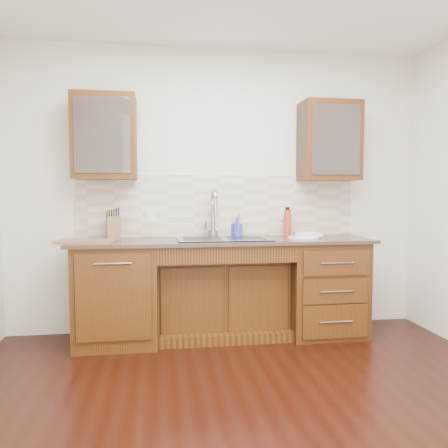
{
  "coord_description": "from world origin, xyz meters",
  "views": [
    {
      "loc": [
        -0.57,
        -2.47,
        1.32
      ],
      "look_at": [
        0.0,
        1.4,
        1.05
      ],
      "focal_mm": 35.0,
      "sensor_mm": 36.0,
      "label": 1
    }
  ],
  "objects": [
    {
      "name": "sink",
      "position": [
        0.0,
        1.41,
        0.83
      ],
      "size": [
        0.84,
        0.46,
        0.19
      ],
      "primitive_type": "cube",
      "color": "#9E9EA5",
      "rests_on": "countertop"
    },
    {
      "name": "plate",
      "position": [
        0.74,
        1.39,
        0.92
      ],
      "size": [
        0.36,
        0.36,
        0.02
      ],
      "primitive_type": "cylinder",
      "rotation": [
        0.0,
        0.0,
        0.31
      ],
      "color": "silver",
      "rests_on": "countertop"
    },
    {
      "name": "water_bottle",
      "position": [
        0.66,
        1.64,
        1.04
      ],
      "size": [
        0.08,
        0.08,
        0.25
      ],
      "primitive_type": "cylinder",
      "rotation": [
        0.0,
        0.0,
        0.17
      ],
      "color": "#B42E20",
      "rests_on": "countertop"
    },
    {
      "name": "upper_cabinet_left",
      "position": [
        -1.05,
        1.58,
        1.83
      ],
      "size": [
        0.55,
        0.34,
        0.75
      ],
      "primitive_type": "cube",
      "color": "#593014",
      "rests_on": "wall_back"
    },
    {
      "name": "backsplash",
      "position": [
        0.0,
        1.74,
        1.21
      ],
      "size": [
        2.7,
        0.02,
        0.59
      ],
      "primitive_type": "cube",
      "color": "beige",
      "rests_on": "wall_back"
    },
    {
      "name": "outlet_left",
      "position": [
        -0.65,
        1.73,
        1.12
      ],
      "size": [
        0.08,
        0.01,
        0.12
      ],
      "primitive_type": "cube",
      "color": "white",
      "rests_on": "backsplash"
    },
    {
      "name": "cup_left_a",
      "position": [
        -1.11,
        1.58,
        1.78
      ],
      "size": [
        0.15,
        0.15,
        0.11
      ],
      "primitive_type": "imported",
      "rotation": [
        0.0,
        0.0,
        0.14
      ],
      "color": "silver",
      "rests_on": "upper_cabinet_left"
    },
    {
      "name": "ground",
      "position": [
        0.0,
        0.0,
        -0.05
      ],
      "size": [
        4.0,
        3.5,
        0.1
      ],
      "primitive_type": "cube",
      "color": "black"
    },
    {
      "name": "outlet_right",
      "position": [
        0.65,
        1.73,
        1.12
      ],
      "size": [
        0.08,
        0.01,
        0.12
      ],
      "primitive_type": "cube",
      "color": "white",
      "rests_on": "backsplash"
    },
    {
      "name": "filter_tap",
      "position": [
        0.18,
        1.65,
        1.03
      ],
      "size": [
        0.02,
        0.02,
        0.24
      ],
      "primitive_type": "cylinder",
      "color": "#999993",
      "rests_on": "countertop"
    },
    {
      "name": "cup_right_b",
      "position": [
        1.14,
        1.58,
        1.78
      ],
      "size": [
        0.13,
        0.13,
        0.1
      ],
      "primitive_type": "imported",
      "rotation": [
        0.0,
        0.0,
        0.17
      ],
      "color": "white",
      "rests_on": "upper_cabinet_right"
    },
    {
      "name": "base_cabinet_left",
      "position": [
        -0.95,
        1.44,
        0.44
      ],
      "size": [
        0.7,
        0.62,
        0.88
      ],
      "primitive_type": "cube",
      "color": "#593014",
      "rests_on": "ground"
    },
    {
      "name": "faucet",
      "position": [
        -0.07,
        1.64,
        1.11
      ],
      "size": [
        0.04,
        0.04,
        0.4
      ],
      "primitive_type": "cylinder",
      "color": "#999993",
      "rests_on": "countertop"
    },
    {
      "name": "cup_left_b",
      "position": [
        -0.91,
        1.58,
        1.78
      ],
      "size": [
        0.13,
        0.13,
        0.1
      ],
      "primitive_type": "imported",
      "rotation": [
        0.0,
        0.0,
        -0.25
      ],
      "color": "white",
      "rests_on": "upper_cabinet_left"
    },
    {
      "name": "dish_towel",
      "position": [
        0.81,
        1.43,
        0.94
      ],
      "size": [
        0.24,
        0.2,
        0.03
      ],
      "primitive_type": "cube",
      "rotation": [
        0.0,
        0.0,
        0.28
      ],
      "color": "white",
      "rests_on": "plate"
    },
    {
      "name": "cup_right_a",
      "position": [
        0.99,
        1.58,
        1.77
      ],
      "size": [
        0.15,
        0.15,
        0.1
      ],
      "primitive_type": "imported",
      "rotation": [
        0.0,
        0.0,
        0.29
      ],
      "color": "silver",
      "rests_on": "upper_cabinet_right"
    },
    {
      "name": "base_cabinet_center",
      "position": [
        0.0,
        1.53,
        0.35
      ],
      "size": [
        1.2,
        0.44,
        0.7
      ],
      "primitive_type": "cube",
      "color": "#593014",
      "rests_on": "ground"
    },
    {
      "name": "knife_block",
      "position": [
        -0.99,
        1.59,
        1.02
      ],
      "size": [
        0.15,
        0.21,
        0.21
      ],
      "primitive_type": "cube",
      "rotation": [
        0.0,
        0.0,
        0.17
      ],
      "color": "brown",
      "rests_on": "countertop"
    },
    {
      "name": "wall_back",
      "position": [
        0.0,
        1.8,
        1.35
      ],
      "size": [
        4.0,
        0.1,
        2.7
      ],
      "primitive_type": "cube",
      "color": "silver",
      "rests_on": "ground"
    },
    {
      "name": "countertop",
      "position": [
        0.0,
        1.43,
        0.9
      ],
      "size": [
        2.7,
        0.65,
        0.03
      ],
      "primitive_type": "cube",
      "color": "#84705B",
      "rests_on": "base_cabinet_left"
    },
    {
      "name": "base_cabinet_right",
      "position": [
        0.95,
        1.44,
        0.44
      ],
      "size": [
        0.7,
        0.62,
        0.88
      ],
      "primitive_type": "cube",
      "color": "#593014",
      "rests_on": "ground"
    },
    {
      "name": "soap_bottle",
      "position": [
        0.17,
        1.68,
        1.0
      ],
      "size": [
        0.1,
        0.1,
        0.18
      ],
      "primitive_type": "imported",
      "rotation": [
        0.0,
        0.0,
        0.29
      ],
      "color": "#283DC2",
      "rests_on": "countertop"
    },
    {
      "name": "cutting_board",
      "position": [
        -1.19,
        1.34,
        0.92
      ],
      "size": [
        0.49,
        0.37,
        0.02
      ],
      "primitive_type": "cube",
      "rotation": [
        0.0,
        0.0,
        -0.11
      ],
      "color": "olive",
      "rests_on": "countertop"
    },
    {
      "name": "upper_cabinet_right",
      "position": [
        1.05,
        1.58,
        1.83
      ],
      "size": [
        0.55,
        0.34,
        0.75
      ],
      "primitive_type": "cube",
      "color": "#593014",
      "rests_on": "wall_back"
    }
  ]
}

